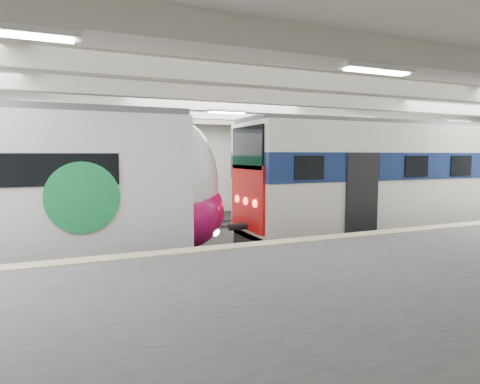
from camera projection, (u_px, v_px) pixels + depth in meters
name	position (u px, v px, depth m)	size (l,w,h in m)	color
station_hall	(273.00, 157.00, 11.63)	(36.00, 24.00, 5.75)	black
older_rer	(405.00, 178.00, 15.93)	(13.93, 3.07, 4.57)	white
far_train	(12.00, 181.00, 15.46)	(14.00, 2.94, 4.46)	white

